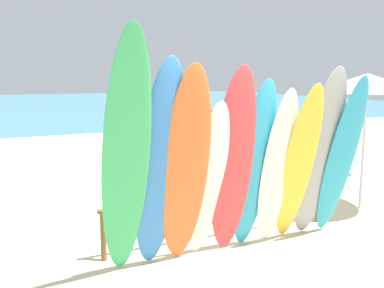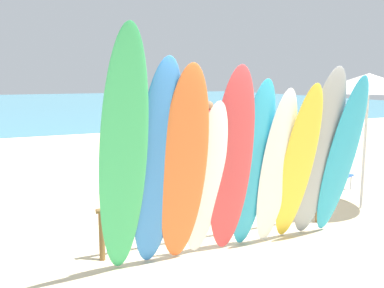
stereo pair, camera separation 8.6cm
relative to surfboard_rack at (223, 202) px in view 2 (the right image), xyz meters
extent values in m
plane|color=beige|center=(0.00, 14.00, -0.53)|extent=(60.00, 60.00, 0.00)
cube|color=teal|center=(0.00, 31.91, -0.52)|extent=(60.00, 40.00, 0.02)
cylinder|color=brown|center=(-1.67, 0.00, -0.22)|extent=(0.07, 0.07, 0.62)
cylinder|color=brown|center=(1.67, 0.00, -0.22)|extent=(0.07, 0.07, 0.62)
cylinder|color=brown|center=(0.00, 0.00, 0.10)|extent=(3.45, 0.06, 0.06)
ellipsoid|color=#38B266|center=(-1.57, -0.70, 0.84)|extent=(0.56, 0.94, 2.74)
ellipsoid|color=#337AD1|center=(-1.15, -0.58, 0.69)|extent=(0.62, 0.77, 2.45)
ellipsoid|color=orange|center=(-0.84, -0.60, 0.66)|extent=(0.61, 0.77, 2.38)
ellipsoid|color=white|center=(-0.50, -0.50, 0.46)|extent=(0.53, 0.65, 1.97)
ellipsoid|color=#D13D42|center=(-0.17, -0.52, 0.66)|extent=(0.59, 0.62, 2.37)
ellipsoid|color=#289EC6|center=(0.16, -0.49, 0.58)|extent=(0.58, 0.62, 2.21)
ellipsoid|color=white|center=(0.49, -0.52, 0.52)|extent=(0.46, 0.56, 2.10)
ellipsoid|color=yellow|center=(0.80, -0.57, 0.55)|extent=(0.52, 0.77, 2.16)
ellipsoid|color=#999EA3|center=(1.15, -0.56, 0.65)|extent=(0.62, 0.75, 2.36)
ellipsoid|color=#289EC6|center=(1.48, -0.62, 0.60)|extent=(0.50, 0.79, 2.25)
cylinder|color=tan|center=(2.13, 7.49, -0.11)|extent=(0.13, 0.13, 0.84)
cylinder|color=tan|center=(2.47, 7.55, -0.11)|extent=(0.13, 0.13, 0.84)
cube|color=#33A36B|center=(2.30, 7.52, 0.25)|extent=(0.45, 0.28, 0.20)
cube|color=#2D4CB2|center=(2.30, 7.52, 0.64)|extent=(0.46, 0.29, 0.66)
sphere|color=tan|center=(2.30, 7.52, 1.09)|extent=(0.24, 0.24, 0.24)
cylinder|color=tan|center=(2.03, 7.48, 0.68)|extent=(0.10, 0.10, 0.59)
cylinder|color=tan|center=(2.58, 7.56, 0.68)|extent=(0.10, 0.10, 0.59)
cylinder|color=#9E704C|center=(2.14, 4.98, -0.14)|extent=(0.12, 0.12, 0.77)
cylinder|color=#9E704C|center=(2.45, 4.91, -0.14)|extent=(0.12, 0.12, 0.77)
cube|color=#33A36B|center=(2.29, 4.95, 0.18)|extent=(0.41, 0.25, 0.18)
cube|color=#DB333D|center=(2.29, 4.95, 0.54)|extent=(0.43, 0.29, 0.60)
sphere|color=#9E704C|center=(2.29, 4.95, 0.95)|extent=(0.22, 0.22, 0.22)
cylinder|color=#9E704C|center=(2.05, 5.01, 0.58)|extent=(0.09, 0.09, 0.54)
cylinder|color=#9E704C|center=(2.54, 4.89, 0.58)|extent=(0.09, 0.09, 0.54)
cylinder|color=brown|center=(2.53, 6.48, -0.14)|extent=(0.12, 0.12, 0.77)
cylinder|color=brown|center=(2.38, 6.76, -0.14)|extent=(0.12, 0.12, 0.77)
cube|color=silver|center=(2.45, 6.62, 0.18)|extent=(0.42, 0.26, 0.19)
cube|color=silver|center=(2.45, 6.62, 0.55)|extent=(0.37, 0.45, 0.61)
sphere|color=brown|center=(2.45, 6.62, 0.96)|extent=(0.22, 0.22, 0.22)
cylinder|color=brown|center=(2.58, 6.40, 0.58)|extent=(0.09, 0.09, 0.54)
cylinder|color=brown|center=(2.33, 6.85, 0.58)|extent=(0.09, 0.09, 0.54)
cylinder|color=#B7B7BC|center=(3.74, 2.74, -0.39)|extent=(0.02, 0.02, 0.28)
cylinder|color=#B7B7BC|center=(4.15, 2.78, -0.39)|extent=(0.02, 0.02, 0.28)
cylinder|color=#B7B7BC|center=(3.69, 3.11, -0.39)|extent=(0.02, 0.02, 0.28)
cylinder|color=#B7B7BC|center=(4.11, 3.16, -0.39)|extent=(0.02, 0.02, 0.28)
cube|color=silver|center=(3.92, 2.95, -0.23)|extent=(0.55, 0.51, 0.03)
cube|color=silver|center=(3.88, 3.29, 0.03)|extent=(0.53, 0.33, 0.50)
cylinder|color=#B7B7BC|center=(3.18, 1.09, -0.39)|extent=(0.02, 0.02, 0.28)
cylinder|color=#B7B7BC|center=(3.57, 1.24, -0.39)|extent=(0.02, 0.02, 0.28)
cylinder|color=#B7B7BC|center=(3.04, 1.44, -0.39)|extent=(0.02, 0.02, 0.28)
cylinder|color=#B7B7BC|center=(3.43, 1.59, -0.39)|extent=(0.02, 0.02, 0.28)
cube|color=blue|center=(3.30, 1.34, -0.23)|extent=(0.63, 0.60, 0.03)
cube|color=blue|center=(3.17, 1.68, 0.02)|extent=(0.58, 0.46, 0.49)
cylinder|color=#B7B7BC|center=(2.42, 2.69, -0.39)|extent=(0.02, 0.02, 0.28)
cylinder|color=#B7B7BC|center=(2.84, 2.68, -0.39)|extent=(0.02, 0.02, 0.28)
cylinder|color=#B7B7BC|center=(2.43, 3.07, -0.39)|extent=(0.02, 0.02, 0.28)
cylinder|color=#B7B7BC|center=(2.85, 3.05, -0.39)|extent=(0.02, 0.02, 0.28)
cube|color=silver|center=(2.63, 2.87, -0.23)|extent=(0.52, 0.47, 0.03)
cube|color=silver|center=(2.65, 3.24, 0.02)|extent=(0.51, 0.33, 0.49)
cylinder|color=silver|center=(2.80, 0.23, 0.57)|extent=(0.04, 0.04, 2.20)
cone|color=silver|center=(2.80, 0.23, 1.59)|extent=(1.78, 1.78, 0.31)
camera|label=1|loc=(-2.83, -4.96, 1.70)|focal=40.35mm
camera|label=2|loc=(-2.75, -5.00, 1.70)|focal=40.35mm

